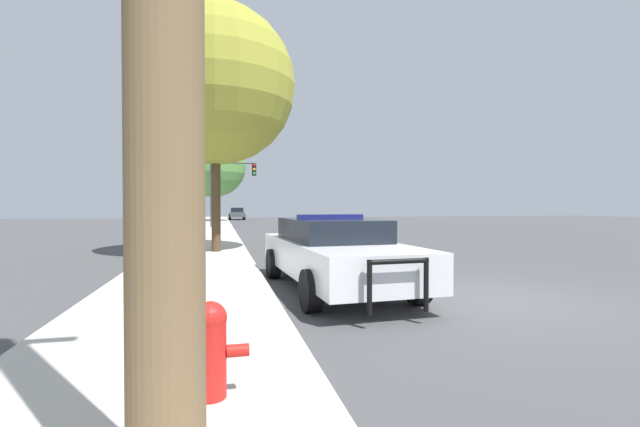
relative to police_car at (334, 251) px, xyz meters
The scene contains 8 objects.
ground_plane 2.89m from the police_car, 32.99° to the right, with size 110.00×110.00×0.00m, color #474749.
sidewalk_left 3.22m from the police_car, 151.03° to the right, with size 3.00×110.00×0.13m.
police_car is the anchor object (origin of this frame).
fire_hydrant 5.13m from the police_car, 115.64° to the right, with size 0.59×0.26×0.74m.
traffic_light 23.50m from the police_car, 93.53° to the left, with size 3.25×0.35×4.74m.
car_background_distant 43.91m from the police_car, 90.25° to the left, with size 1.91×4.51×1.43m.
tree_sidewalk_near 8.26m from the police_car, 109.70° to the left, with size 5.16×5.16×7.99m.
tree_sidewalk_far 36.54m from the police_car, 94.34° to the left, with size 6.40×6.40×8.78m.
Camera 1 is at (-4.49, -6.46, 1.60)m, focal length 24.00 mm.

